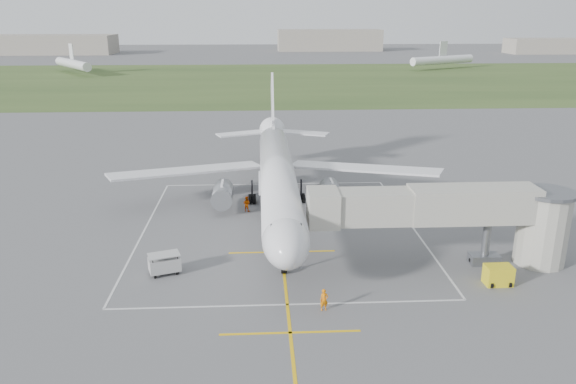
{
  "coord_description": "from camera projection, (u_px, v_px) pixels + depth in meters",
  "views": [
    {
      "loc": [
        -1.97,
        -58.52,
        21.51
      ],
      "look_at": [
        0.9,
        -4.0,
        4.0
      ],
      "focal_mm": 35.0,
      "sensor_mm": 36.0,
      "label": 1
    }
  ],
  "objects": [
    {
      "name": "airliner",
      "position": [
        278.0,
        176.0,
        61.69
      ],
      "size": [
        38.93,
        46.75,
        13.52
      ],
      "color": "white",
      "rests_on": "ground"
    },
    {
      "name": "grass_strip",
      "position": [
        264.0,
        80.0,
        185.93
      ],
      "size": [
        700.0,
        120.0,
        0.02
      ],
      "primitive_type": "cube",
      "color": "#344B20",
      "rests_on": "ground"
    },
    {
      "name": "gpu_unit",
      "position": [
        498.0,
        275.0,
        46.31
      ],
      "size": [
        2.22,
        1.59,
        1.65
      ],
      "rotation": [
        0.0,
        0.0,
        0.02
      ],
      "color": "yellow",
      "rests_on": "ground"
    },
    {
      "name": "distant_aircraft",
      "position": [
        265.0,
        62.0,
        213.58
      ],
      "size": [
        166.0,
        33.62,
        8.85
      ],
      "color": "white",
      "rests_on": "ground"
    },
    {
      "name": "apron_markings",
      "position": [
        280.0,
        235.0,
        56.78
      ],
      "size": [
        28.2,
        60.0,
        0.01
      ],
      "color": "yellow",
      "rests_on": "ground"
    },
    {
      "name": "jet_bridge",
      "position": [
        464.0,
        214.0,
        48.82
      ],
      "size": [
        23.4,
        5.0,
        7.2
      ],
      "color": "gray",
      "rests_on": "ground"
    },
    {
      "name": "ramp_worker_wing",
      "position": [
        247.0,
        204.0,
        63.38
      ],
      "size": [
        1.06,
        0.97,
        1.77
      ],
      "primitive_type": "imported",
      "rotation": [
        0.0,
        0.0,
        2.7
      ],
      "color": "#D64F06",
      "rests_on": "ground"
    },
    {
      "name": "ramp_worker_nose",
      "position": [
        324.0,
        300.0,
        42.24
      ],
      "size": [
        0.68,
        0.5,
        1.72
      ],
      "primitive_type": "imported",
      "rotation": [
        0.0,
        0.0,
        0.14
      ],
      "color": "orange",
      "rests_on": "ground"
    },
    {
      "name": "distant_hangars",
      "position": [
        232.0,
        43.0,
        312.1
      ],
      "size": [
        345.0,
        49.0,
        12.0
      ],
      "color": "gray",
      "rests_on": "ground"
    },
    {
      "name": "baggage_cart",
      "position": [
        164.0,
        264.0,
        48.16
      ],
      "size": [
        2.98,
        2.33,
        1.82
      ],
      "rotation": [
        0.0,
        0.0,
        0.33
      ],
      "color": "#B3B3B3",
      "rests_on": "ground"
    },
    {
      "name": "ground",
      "position": [
        278.0,
        215.0,
        62.32
      ],
      "size": [
        700.0,
        700.0,
        0.0
      ],
      "primitive_type": "plane",
      "color": "#555557",
      "rests_on": "ground"
    }
  ]
}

